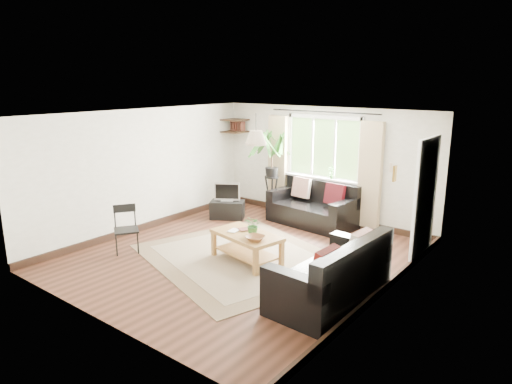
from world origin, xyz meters
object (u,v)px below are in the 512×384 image
Objects in this scene: sofa_right at (330,271)px; tv_stand at (227,210)px; coffee_table at (247,247)px; folding_chair at (126,231)px; palm_stand at (272,173)px; sofa_back at (312,205)px.

sofa_right reaches higher than tv_stand.
sofa_right is 1.55× the size of coffee_table.
folding_chair is (0.03, -2.65, 0.23)m from tv_stand.
palm_stand reaches higher than coffee_table.
coffee_table reaches higher than tv_stand.
sofa_back is 2.49× the size of tv_stand.
palm_stand reaches higher than tv_stand.
folding_chair is (-1.83, -1.02, 0.18)m from coffee_table.
sofa_back is 1.22m from palm_stand.
palm_stand reaches higher than sofa_right.
palm_stand is at bearing -130.37° from sofa_right.
sofa_right reaches higher than sofa_back.
tv_stand is (-3.62, 2.03, -0.24)m from sofa_right.
palm_stand reaches higher than sofa_back.
sofa_back is at bearing -6.88° from tv_stand.
coffee_table is 1.66× the size of tv_stand.
sofa_back is at bearing 7.50° from folding_chair.
palm_stand is 2.23× the size of folding_chair.
tv_stand is at bearing 138.69° from coffee_table.
folding_chair is (-0.56, -3.47, -0.52)m from palm_stand.
sofa_back reaches higher than coffee_table.
sofa_right reaches higher than folding_chair.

